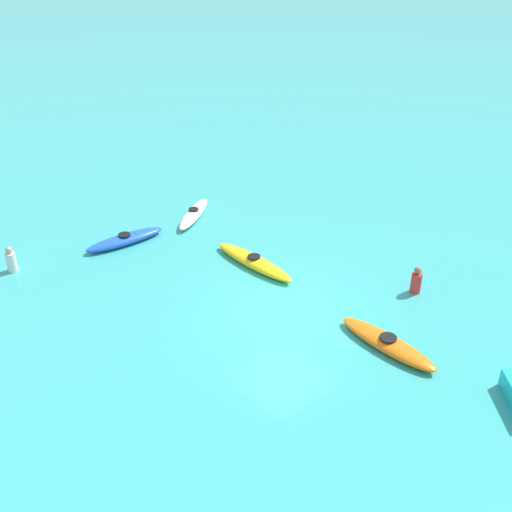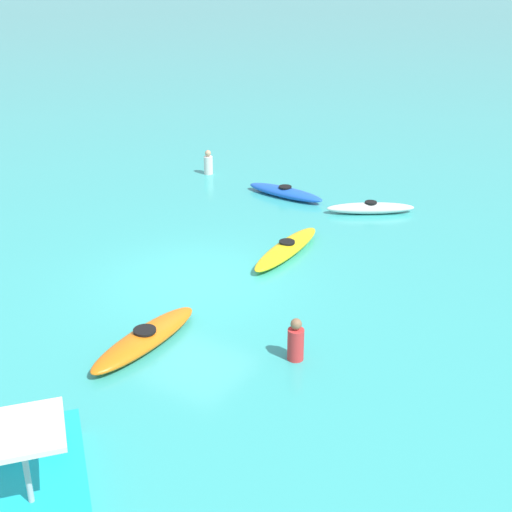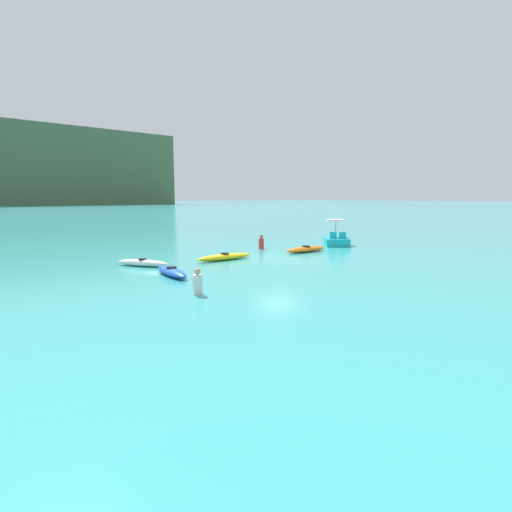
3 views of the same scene
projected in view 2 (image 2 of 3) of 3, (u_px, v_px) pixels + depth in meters
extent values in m
plane|color=#38ADA8|center=(194.00, 281.00, 16.43)|extent=(600.00, 600.00, 0.00)
ellipsoid|color=blue|center=(285.00, 192.00, 22.20)|extent=(0.92, 2.90, 0.32)
cylinder|color=black|center=(285.00, 187.00, 22.12)|extent=(0.45, 0.45, 0.05)
ellipsoid|color=orange|center=(145.00, 338.00, 13.62)|extent=(3.04, 0.77, 0.32)
cylinder|color=black|center=(145.00, 330.00, 13.55)|extent=(0.47, 0.47, 0.05)
ellipsoid|color=yellow|center=(287.00, 248.00, 17.87)|extent=(3.35, 0.84, 0.32)
cylinder|color=black|center=(287.00, 242.00, 17.80)|extent=(0.44, 0.44, 0.05)
ellipsoid|color=white|center=(370.00, 208.00, 20.78)|extent=(1.99, 2.54, 0.32)
cylinder|color=black|center=(371.00, 202.00, 20.71)|extent=(0.51, 0.51, 0.05)
cube|color=#19B7C6|center=(33.00, 481.00, 9.77)|extent=(2.69, 2.80, 0.50)
cube|color=#19B7C6|center=(49.00, 427.00, 10.15)|extent=(0.44, 0.41, 0.44)
cube|color=#19B7C6|center=(7.00, 435.00, 9.98)|extent=(0.44, 0.41, 0.44)
cylinder|color=#B2B2B7|center=(26.00, 468.00, 8.84)|extent=(0.08, 0.08, 1.10)
cube|color=silver|center=(20.00, 431.00, 8.61)|extent=(1.55, 1.55, 0.08)
cylinder|color=red|center=(296.00, 344.00, 13.09)|extent=(0.40, 0.40, 0.65)
sphere|color=#8C6647|center=(296.00, 324.00, 12.92)|extent=(0.22, 0.22, 0.22)
cylinder|color=silver|center=(208.00, 165.00, 24.53)|extent=(0.43, 0.43, 0.65)
sphere|color=tan|center=(208.00, 153.00, 24.35)|extent=(0.22, 0.22, 0.22)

